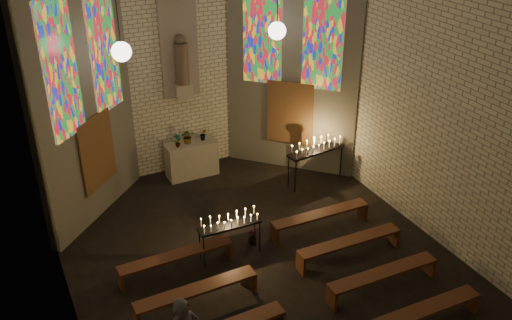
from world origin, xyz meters
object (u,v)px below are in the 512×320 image
Objects in this scene: aisle_flower_pot at (252,237)px; votive_stand_left at (230,222)px; votive_stand_right at (316,147)px; altar at (192,159)px.

votive_stand_left is at bearing -163.26° from aisle_flower_pot.
aisle_flower_pot is 0.21× the size of votive_stand_right.
aisle_flower_pot is 0.97m from votive_stand_left.
aisle_flower_pot is 3.43m from votive_stand_right.
altar is 3.67m from aisle_flower_pot.
aisle_flower_pot is 0.25× the size of votive_stand_left.
altar is 0.98× the size of votive_stand_left.
votive_stand_right is at bearing -32.72° from altar.
votive_stand_right is at bearing 31.83° from votive_stand_left.
votive_stand_right is (2.88, -1.85, 0.55)m from altar.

